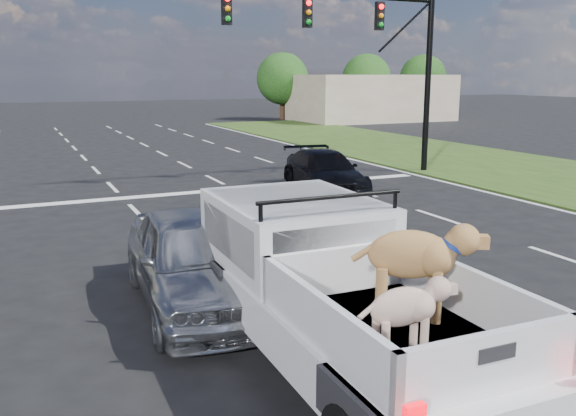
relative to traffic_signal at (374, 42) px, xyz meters
name	(u,v)px	position (x,y,z in m)	size (l,w,h in m)	color
ground	(338,299)	(-7.20, -10.50, -4.73)	(160.00, 160.00, 0.00)	black
road_markings	(215,216)	(-7.20, -3.94, -4.72)	(17.75, 60.00, 0.01)	silver
traffic_signal	(374,42)	(0.00, 0.00, 0.00)	(9.11, 0.31, 7.00)	black
building_right	(371,98)	(14.80, 23.50, -2.93)	(12.00, 7.00, 3.60)	#C3B295
tree_far_d	(282,79)	(8.80, 27.50, -1.44)	(4.20, 4.20, 5.40)	#332114
tree_far_e	(366,78)	(16.80, 27.50, -1.44)	(4.20, 4.20, 5.40)	#332114
tree_far_f	(423,78)	(22.80, 27.50, -1.44)	(4.20, 4.20, 5.40)	#332114
pickup_truck	(331,286)	(-8.37, -12.37, -3.71)	(2.28, 5.85, 2.18)	black
silver_sedan	(195,259)	(-9.40, -9.78, -3.96)	(1.81, 4.50, 1.53)	#ACAFB3
black_coupe	(324,172)	(-3.06, -2.21, -4.07)	(1.82, 4.48, 1.30)	black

